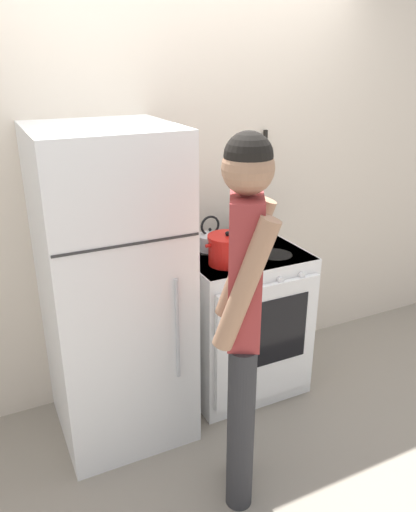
% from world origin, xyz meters
% --- Properties ---
extents(ground_plane, '(14.00, 14.00, 0.00)m').
position_xyz_m(ground_plane, '(0.00, 0.00, 0.00)').
color(ground_plane, gray).
extents(wall_back, '(10.00, 0.06, 2.55)m').
position_xyz_m(wall_back, '(0.00, 0.03, 1.27)').
color(wall_back, beige).
rests_on(wall_back, ground_plane).
extents(refrigerator, '(0.70, 0.73, 1.75)m').
position_xyz_m(refrigerator, '(-0.52, -0.35, 0.87)').
color(refrigerator, white).
rests_on(refrigerator, ground_plane).
extents(stove_range, '(0.73, 0.66, 0.94)m').
position_xyz_m(stove_range, '(0.30, -0.34, 0.48)').
color(stove_range, white).
rests_on(stove_range, ground_plane).
extents(dutch_oven_pot, '(0.27, 0.23, 0.20)m').
position_xyz_m(dutch_oven_pot, '(0.13, -0.43, 1.03)').
color(dutch_oven_pot, red).
rests_on(dutch_oven_pot, stove_range).
extents(tea_kettle, '(0.20, 0.16, 0.22)m').
position_xyz_m(tea_kettle, '(0.15, -0.19, 1.00)').
color(tea_kettle, silver).
rests_on(tea_kettle, stove_range).
extents(utensil_jar, '(0.09, 0.09, 0.28)m').
position_xyz_m(utensil_jar, '(0.48, -0.18, 1.00)').
color(utensil_jar, silver).
rests_on(utensil_jar, stove_range).
extents(person, '(0.40, 0.44, 1.79)m').
position_xyz_m(person, '(-0.14, -1.10, 1.02)').
color(person, '#2D2D30').
rests_on(person, ground_plane).
extents(wall_knife_strip, '(0.24, 0.03, 0.33)m').
position_xyz_m(wall_knife_strip, '(0.56, -0.02, 1.49)').
color(wall_knife_strip, brown).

